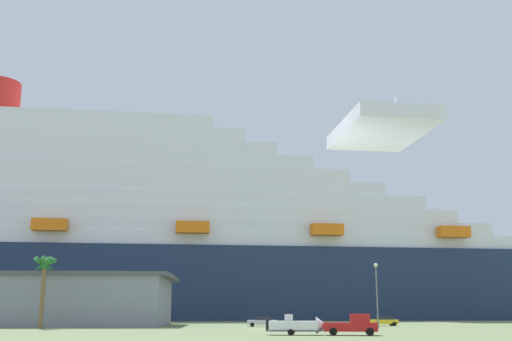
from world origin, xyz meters
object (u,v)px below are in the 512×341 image
object	(u,v)px
street_lamp	(377,286)
pickup_truck	(353,325)
parked_car_yellow_taxi	(384,321)
parked_car_white_van	(26,321)
palm_tree	(44,270)
parked_car_silver_sedan	(263,321)
small_boat_on_trailer	(300,326)
cruise_ship	(111,240)

from	to	relation	value
street_lamp	pickup_truck	bearing A→B (deg)	-113.35
parked_car_yellow_taxi	parked_car_white_van	bearing A→B (deg)	173.10
pickup_truck	parked_car_white_van	size ratio (longest dim) A/B	1.35
street_lamp	palm_tree	bearing A→B (deg)	173.90
pickup_truck	parked_car_silver_sedan	bearing A→B (deg)	98.37
palm_tree	small_boat_on_trailer	bearing A→B (deg)	-39.44
street_lamp	cruise_ship	bearing A→B (deg)	121.05
small_boat_on_trailer	parked_car_white_van	distance (m)	57.61
pickup_truck	street_lamp	distance (m)	25.36
street_lamp	parked_car_white_van	bearing A→B (deg)	158.05
pickup_truck	parked_car_yellow_taxi	size ratio (longest dim) A/B	1.28
parked_car_silver_sedan	small_boat_on_trailer	bearing A→B (deg)	-90.32
palm_tree	parked_car_white_van	distance (m)	18.93
small_boat_on_trailer	palm_tree	bearing A→B (deg)	140.56
street_lamp	parked_car_silver_sedan	bearing A→B (deg)	140.84
cruise_ship	parked_car_silver_sedan	xyz separation A→B (m)	(31.81, -65.57, -19.72)
cruise_ship	parked_car_yellow_taxi	xyz separation A→B (m)	(52.36, -63.40, -19.72)
pickup_truck	palm_tree	bearing A→B (deg)	143.48
street_lamp	parked_car_silver_sedan	size ratio (longest dim) A/B	1.89
cruise_ship	small_boat_on_trailer	xyz separation A→B (m)	(31.63, -99.36, -19.59)
parked_car_white_van	parked_car_yellow_taxi	size ratio (longest dim) A/B	0.95
palm_tree	parked_car_silver_sedan	size ratio (longest dim) A/B	2.09
pickup_truck	parked_car_white_van	world-z (taller)	pickup_truck
palm_tree	parked_car_white_van	bearing A→B (deg)	109.59
parked_car_silver_sedan	street_lamp	bearing A→B (deg)	-39.16
palm_tree	cruise_ship	bearing A→B (deg)	89.40
palm_tree	parked_car_yellow_taxi	distance (m)	54.42
palm_tree	street_lamp	distance (m)	47.93
pickup_truck	street_lamp	xyz separation A→B (m)	(9.87, 22.85, 4.84)
pickup_truck	street_lamp	bearing A→B (deg)	66.65
street_lamp	parked_car_white_van	size ratio (longest dim) A/B	2.10
palm_tree	street_lamp	world-z (taller)	palm_tree
parked_car_white_van	street_lamp	bearing A→B (deg)	-21.95
cruise_ship	parked_car_yellow_taxi	size ratio (longest dim) A/B	60.54
small_boat_on_trailer	parked_car_silver_sedan	xyz separation A→B (m)	(0.19, 33.79, -0.13)
palm_tree	parked_car_silver_sedan	distance (m)	34.14
pickup_truck	parked_car_white_van	xyz separation A→B (m)	(-43.59, 44.39, -0.21)
palm_tree	parked_car_silver_sedan	world-z (taller)	palm_tree
parked_car_white_van	small_boat_on_trailer	bearing A→B (deg)	-48.41
parked_car_yellow_taxi	palm_tree	bearing A→B (deg)	-170.05
pickup_truck	parked_car_silver_sedan	world-z (taller)	pickup_truck
small_boat_on_trailer	palm_tree	xyz separation A→B (m)	(-32.38, 26.64, 7.18)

